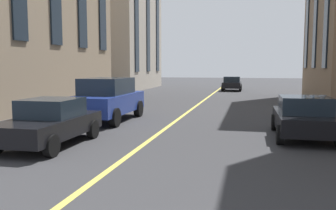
# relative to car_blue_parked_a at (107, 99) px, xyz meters

# --- Properties ---
(lane_centre_line) EXTENTS (80.00, 0.16, 0.01)m
(lane_centre_line) POSITION_rel_car_blue_parked_a_xyz_m (3.59, -2.96, -0.96)
(lane_centre_line) COLOR #D8C64C
(lane_centre_line) RESTS_ON ground_plane
(car_blue_parked_a) EXTENTS (4.70, 2.14, 1.88)m
(car_blue_parked_a) POSITION_rel_car_blue_parked_a_xyz_m (0.00, 0.00, 0.00)
(car_blue_parked_a) COLOR navy
(car_blue_parked_a) RESTS_ON ground_plane
(car_black_parked_b) EXTENTS (3.90, 1.89, 1.40)m
(car_black_parked_b) POSITION_rel_car_blue_parked_a_xyz_m (-2.20, -7.86, -0.27)
(car_black_parked_b) COLOR black
(car_black_parked_b) RESTS_ON ground_plane
(car_black_trailing) EXTENTS (3.90, 1.89, 1.40)m
(car_black_trailing) POSITION_rel_car_blue_parked_a_xyz_m (21.41, -4.40, -0.27)
(car_black_trailing) COLOR black
(car_black_trailing) RESTS_ON ground_plane
(car_black_mid) EXTENTS (3.90, 1.89, 1.40)m
(car_black_mid) POSITION_rel_car_blue_parked_a_xyz_m (-5.05, -0.20, -0.27)
(car_black_mid) COLOR black
(car_black_mid) RESTS_ON ground_plane
(building_left_far) EXTENTS (11.98, 10.82, 13.40)m
(building_left_far) POSITION_rel_car_blue_parked_a_xyz_m (22.48, 9.89, 5.73)
(building_left_far) COLOR #A89E8E
(building_left_far) RESTS_ON ground_plane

